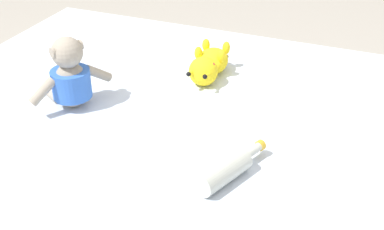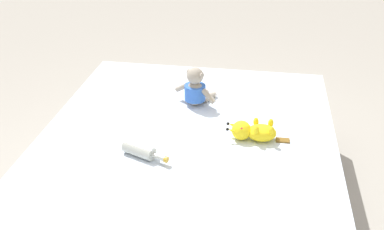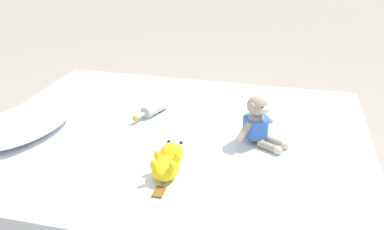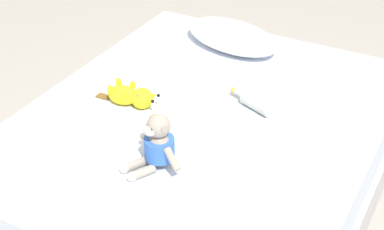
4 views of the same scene
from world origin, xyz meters
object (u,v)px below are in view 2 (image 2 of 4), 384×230
plush_monkey (196,89)px  glass_bottle (140,150)px  plush_yellow_creature (253,131)px  bed (186,181)px

plush_monkey → glass_bottle: 0.61m
plush_monkey → glass_bottle: size_ratio=1.09×
plush_monkey → plush_yellow_creature: plush_monkey is taller
bed → plush_yellow_creature: 0.46m
plush_monkey → plush_yellow_creature: 0.48m
plush_yellow_creature → plush_monkey: bearing=-44.2°
plush_monkey → glass_bottle: plush_monkey is taller
plush_yellow_creature → bed: bearing=12.5°
plush_yellow_creature → glass_bottle: size_ratio=1.34×
bed → plush_yellow_creature: plush_yellow_creature is taller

